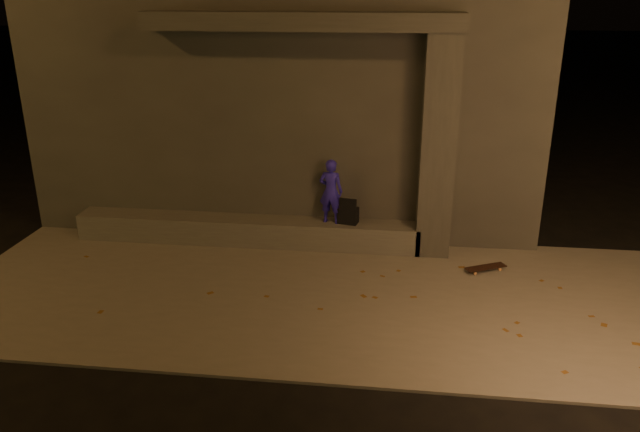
# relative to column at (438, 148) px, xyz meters

# --- Properties ---
(ground) EXTENTS (120.00, 120.00, 0.00)m
(ground) POSITION_rel_column_xyz_m (-1.70, -3.75, -1.84)
(ground) COLOR black
(ground) RESTS_ON ground
(sidewalk) EXTENTS (11.00, 4.40, 0.04)m
(sidewalk) POSITION_rel_column_xyz_m (-1.70, -1.75, -1.82)
(sidewalk) COLOR #6A655D
(sidewalk) RESTS_ON ground
(building) EXTENTS (9.00, 5.10, 5.22)m
(building) POSITION_rel_column_xyz_m (-2.70, 2.74, 0.77)
(building) COLOR #383633
(building) RESTS_ON ground
(ledge) EXTENTS (6.00, 0.55, 0.45)m
(ledge) POSITION_rel_column_xyz_m (-3.20, 0.00, -1.58)
(ledge) COLOR #514F49
(ledge) RESTS_ON sidewalk
(column) EXTENTS (0.55, 0.55, 3.60)m
(column) POSITION_rel_column_xyz_m (0.00, 0.00, 0.00)
(column) COLOR #383633
(column) RESTS_ON sidewalk
(canopy) EXTENTS (5.00, 0.70, 0.28)m
(canopy) POSITION_rel_column_xyz_m (-2.20, 0.05, 1.94)
(canopy) COLOR #383633
(canopy) RESTS_ON column
(skateboarder) EXTENTS (0.45, 0.33, 1.11)m
(skateboarder) POSITION_rel_column_xyz_m (-1.72, 0.00, -0.79)
(skateboarder) COLOR #251AAE
(skateboarder) RESTS_ON ledge
(backpack) EXTENTS (0.37, 0.28, 0.47)m
(backpack) POSITION_rel_column_xyz_m (-1.43, 0.00, -1.19)
(backpack) COLOR black
(backpack) RESTS_ON ledge
(skateboard) EXTENTS (0.69, 0.46, 0.08)m
(skateboard) POSITION_rel_column_xyz_m (0.82, -0.69, -1.74)
(skateboard) COLOR black
(skateboard) RESTS_ON sidewalk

